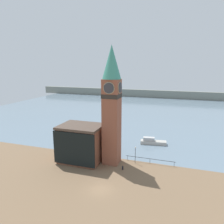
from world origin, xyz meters
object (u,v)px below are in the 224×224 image
boat_near (152,142)px  mooring_bollard_near (123,168)px  clock_tower (112,103)px  pier_building (81,143)px  lamp_post (135,152)px

boat_near → mooring_bollard_near: (-3.72, -17.11, -0.24)m
clock_tower → pier_building: clock_tower is taller
clock_tower → boat_near: size_ratio=3.56×
pier_building → mooring_bollard_near: size_ratio=11.09×
pier_building → lamp_post: (11.99, 2.66, -1.51)m
clock_tower → pier_building: bearing=-169.1°
clock_tower → boat_near: clock_tower is taller
pier_building → mooring_bollard_near: pier_building is taller
mooring_bollard_near → lamp_post: size_ratio=0.22×
pier_building → mooring_bollard_near: (10.18, -1.26, -3.75)m
clock_tower → lamp_post: 12.12m
pier_building → lamp_post: 12.37m
pier_building → mooring_bollard_near: 10.93m
boat_near → pier_building: bearing=-138.8°
clock_tower → mooring_bollard_near: size_ratio=29.61×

